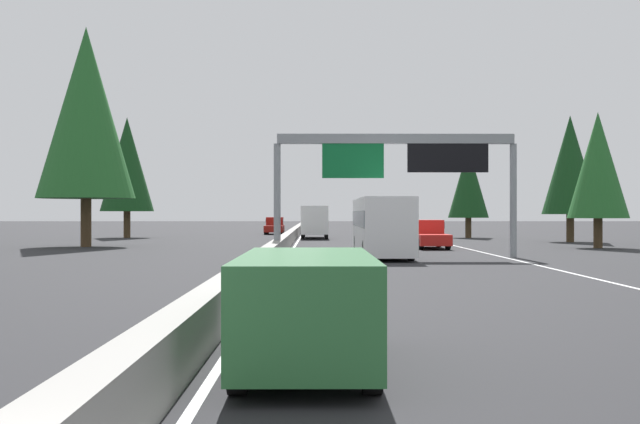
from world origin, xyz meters
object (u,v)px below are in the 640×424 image
Objects in this scene: sign_gantry_overhead at (399,159)px; pickup_far_center at (429,234)px; minivan_near_right at (307,304)px; conifer_left_mid at (127,164)px; conifer_right_far at (468,182)px; bus_far_left at (381,224)px; sedan_mid_center at (316,228)px; box_truck_near_center at (315,221)px; conifer_right_mid at (570,165)px; conifer_right_near at (598,165)px; conifer_left_near at (86,113)px; oncoming_near at (275,226)px.

sign_gantry_overhead is 12.04m from pickup_far_center.
conifer_left_mid is (61.31, 17.56, 5.93)m from minivan_near_right.
conifer_right_far is (32.04, -9.95, 0.08)m from sign_gantry_overhead.
conifer_left_mid reaches higher than sign_gantry_overhead.
bus_far_left is 1.02× the size of conifer_left_mid.
sedan_mid_center is 16.67m from box_truck_near_center.
conifer_right_mid is (-9.27, -20.42, 4.54)m from box_truck_near_center.
bus_far_left is 18.22m from conifer_right_near.
conifer_left_mid reaches higher than conifer_right_mid.
conifer_right_mid reaches higher than minivan_near_right.
pickup_far_center is 12.06m from conifer_right_near.
sedan_mid_center is 38.74m from conifer_left_near.
conifer_right_mid is 1.18× the size of conifer_right_far.
bus_far_left is 1.34× the size of conifer_right_far.
bus_far_left is 2.05× the size of pickup_far_center.
bus_far_left is at bearing 160.71° from conifer_right_far.
pickup_far_center is at bearing -22.72° from bus_far_left.
box_truck_near_center is at bearing 95.29° from conifer_right_far.
oncoming_near is (-2.15, 4.53, 0.23)m from sedan_mid_center.
minivan_near_right is 0.49× the size of conifer_right_mid.
conifer_right_near is at bearing -90.21° from pickup_far_center.
conifer_right_mid is at bearing 46.28° from oncoming_near.
minivan_near_right is 0.43× the size of bus_far_left.
oncoming_near is at bearing 115.36° from sedan_mid_center.
minivan_near_right is at bearing 154.58° from conifer_right_near.
minivan_near_right is 0.58× the size of conifer_right_far.
conifer_right_mid is at bearing -36.74° from sign_gantry_overhead.
conifer_right_near is at bearing -152.96° from sedan_mid_center.
conifer_right_near is at bearing -58.04° from bus_far_left.
conifer_right_mid is at bearing -39.90° from bus_far_left.
box_truck_near_center is 1.52× the size of oncoming_near.
box_truck_near_center is at bearing 8.19° from sign_gantry_overhead.
pickup_far_center is at bearing -16.32° from sign_gantry_overhead.
sedan_mid_center is (47.35, 4.33, -4.44)m from sign_gantry_overhead.
minivan_near_right is at bearing 179.89° from sedan_mid_center.
conifer_right_far is (60.82, -14.42, 4.25)m from minivan_near_right.
minivan_near_right is at bearing 171.17° from sign_gantry_overhead.
conifer_left_near is 1.34× the size of conifer_left_mid.
conifer_left_near is (-8.42, 36.11, 3.05)m from conifer_right_mid.
conifer_right_near is (39.57, -18.80, 4.52)m from minivan_near_right.
bus_far_left is 44.60m from oncoming_near.
conifer_right_near is 0.89× the size of conifer_right_mid.
conifer_right_mid is at bearing -8.89° from conifer_right_near.
conifer_right_near is at bearing -168.34° from conifer_right_far.
pickup_far_center is (10.82, -3.17, -4.20)m from sign_gantry_overhead.
conifer_left_near is (13.01, 20.11, 4.09)m from sign_gantry_overhead.
box_truck_near_center reaches higher than oncoming_near.
sign_gantry_overhead reaches higher than box_truck_near_center.
sedan_mid_center is at bearing 4.39° from bus_far_left.
sedan_mid_center is (46.00, 3.53, -1.03)m from bus_far_left.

